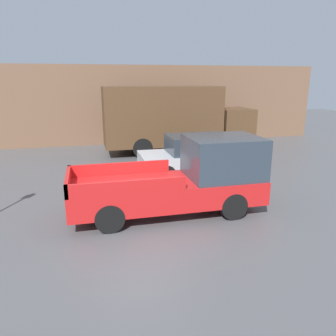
{
  "coord_description": "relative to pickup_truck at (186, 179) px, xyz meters",
  "views": [
    {
      "loc": [
        -1.26,
        -8.71,
        4.0
      ],
      "look_at": [
        1.25,
        1.39,
        1.15
      ],
      "focal_mm": 35.0,
      "sensor_mm": 36.0,
      "label": 1
    }
  ],
  "objects": [
    {
      "name": "car",
      "position": [
        1.59,
        3.8,
        -0.2
      ],
      "size": [
        4.65,
        2.0,
        1.7
      ],
      "color": "#B7BABF",
      "rests_on": "ground"
    },
    {
      "name": "delivery_truck",
      "position": [
        1.79,
        8.38,
        0.87
      ],
      "size": [
        8.29,
        2.34,
        3.6
      ],
      "color": "#4C331E",
      "rests_on": "ground"
    },
    {
      "name": "building_wall",
      "position": [
        -1.57,
        11.46,
        1.35
      ],
      "size": [
        28.0,
        0.15,
        4.81
      ],
      "color": "brown",
      "rests_on": "ground"
    },
    {
      "name": "ground_plane",
      "position": [
        -1.57,
        -0.39,
        -1.06
      ],
      "size": [
        60.0,
        60.0,
        0.0
      ],
      "primitive_type": "plane",
      "color": "#4C4C4F"
    },
    {
      "name": "pickup_truck",
      "position": [
        0.0,
        0.0,
        0.0
      ],
      "size": [
        5.77,
        2.05,
        2.3
      ],
      "color": "red",
      "rests_on": "ground"
    }
  ]
}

